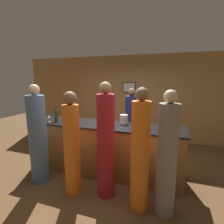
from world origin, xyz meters
The scene contains 20 objects.
ground_plane centered at (0.00, 0.00, 0.00)m, with size 14.00×14.00×0.00m, color brown.
back_wall centered at (0.00, 2.50, 1.40)m, with size 8.00×0.08×2.80m.
bar_counter centered at (0.00, 0.00, 0.55)m, with size 3.33×0.78×1.09m.
bartender centered at (0.41, 0.89, 0.84)m, with size 0.32×0.32×1.80m.
guest_0 centered at (0.94, -0.84, 0.91)m, with size 0.28×0.28×1.91m.
guest_1 centered at (-1.07, -0.73, 0.90)m, with size 0.34×0.34×1.93m.
guest_2 centered at (0.33, -0.70, 0.94)m, with size 0.30×0.30×1.98m.
guest_3 centered at (-0.25, -0.85, 0.88)m, with size 0.28×0.28×1.83m.
guest_4 centered at (1.32, -0.82, 0.89)m, with size 0.29×0.29×1.89m.
wine_bottle_0 centered at (-0.07, -0.04, 1.21)m, with size 0.08×0.08×0.31m.
wine_bottle_1 centered at (-0.77, 0.07, 1.20)m, with size 0.07×0.07×0.29m.
wine_bottle_2 centered at (-1.09, -0.11, 1.21)m, with size 0.07×0.07×0.31m.
ice_bucket centered at (0.40, 0.17, 1.19)m, with size 0.17×0.17×0.19m.
wine_glass_0 centered at (-0.51, -0.21, 1.22)m, with size 0.07×0.07×0.18m.
wine_glass_1 centered at (0.12, -0.04, 1.21)m, with size 0.07×0.07×0.16m.
wine_glass_2 centered at (-1.20, -0.22, 1.21)m, with size 0.06×0.06×0.16m.
wine_glass_3 centered at (1.24, -0.30, 1.20)m, with size 0.06×0.06×0.16m.
wine_glass_4 centered at (1.27, -0.02, 1.21)m, with size 0.07×0.07×0.17m.
wine_glass_5 centered at (-0.69, -0.08, 1.22)m, with size 0.08×0.08×0.16m.
wine_glass_6 centered at (-1.43, -0.14, 1.20)m, with size 0.06×0.06×0.15m.
Camera 1 is at (1.33, -3.32, 2.03)m, focal length 28.00 mm.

